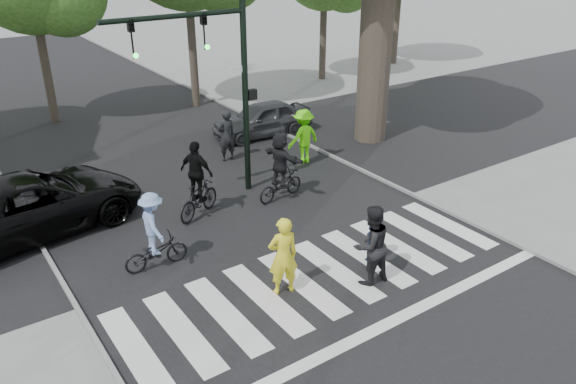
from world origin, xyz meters
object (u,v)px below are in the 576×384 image
at_px(pedestrian_woman, 283,256).
at_px(pedestrian_child, 375,240).
at_px(traffic_signal, 218,69).
at_px(car_grey, 262,119).
at_px(pedestrian_adult, 371,245).
at_px(cyclist_right, 280,170).
at_px(cyclist_left, 154,236).
at_px(car_suv, 31,204).
at_px(cyclist_mid, 198,186).

distance_m(pedestrian_woman, pedestrian_child, 2.60).
distance_m(traffic_signal, car_grey, 6.52).
height_order(pedestrian_adult, cyclist_right, cyclist_right).
height_order(cyclist_right, car_grey, cyclist_right).
xyz_separation_m(cyclist_left, car_suv, (-1.98, 3.55, -0.04)).
bearing_deg(car_suv, cyclist_right, -117.24).
height_order(pedestrian_child, cyclist_mid, cyclist_mid).
xyz_separation_m(traffic_signal, cyclist_right, (1.28, -1.16, -2.95)).
bearing_deg(car_suv, cyclist_left, -160.57).
relative_size(pedestrian_woman, cyclist_left, 0.95).
relative_size(pedestrian_woman, cyclist_mid, 0.84).
xyz_separation_m(pedestrian_adult, cyclist_mid, (-1.73, 5.21, -0.05)).
relative_size(car_suv, car_grey, 1.48).
distance_m(cyclist_left, cyclist_mid, 2.77).
bearing_deg(cyclist_mid, pedestrian_adult, -71.59).
height_order(pedestrian_woman, cyclist_mid, cyclist_mid).
xyz_separation_m(pedestrian_woman, pedestrian_child, (2.57, -0.19, -0.35)).
bearing_deg(pedestrian_woman, pedestrian_child, -170.24).
distance_m(pedestrian_child, car_suv, 9.04).
bearing_deg(car_grey, pedestrian_child, -13.05).
height_order(pedestrian_woman, car_grey, pedestrian_woman).
distance_m(pedestrian_child, cyclist_left, 5.28).
xyz_separation_m(traffic_signal, cyclist_left, (-3.31, -2.63, -3.05)).
bearing_deg(cyclist_mid, pedestrian_child, -62.18).
bearing_deg(pedestrian_adult, cyclist_right, -96.38).
bearing_deg(pedestrian_child, cyclist_mid, -73.24).
bearing_deg(car_suv, traffic_signal, -109.54).
xyz_separation_m(pedestrian_child, cyclist_left, (-4.49, 2.77, 0.26)).
height_order(cyclist_mid, cyclist_right, cyclist_mid).
xyz_separation_m(cyclist_left, cyclist_mid, (2.06, 1.84, 0.07)).
relative_size(pedestrian_child, car_suv, 0.20).
relative_size(cyclist_left, cyclist_right, 0.93).
height_order(pedestrian_adult, cyclist_left, cyclist_left).
height_order(pedestrian_child, cyclist_right, cyclist_right).
relative_size(cyclist_left, car_suv, 0.34).
distance_m(pedestrian_woman, car_grey, 10.70).
height_order(pedestrian_child, cyclist_left, cyclist_left).
relative_size(pedestrian_woman, car_grey, 0.47).
relative_size(pedestrian_woman, pedestrian_adult, 0.97).
bearing_deg(cyclist_right, car_grey, 62.99).
distance_m(pedestrian_adult, cyclist_right, 4.90).
bearing_deg(pedestrian_adult, cyclist_left, -38.55).
height_order(pedestrian_woman, cyclist_left, cyclist_left).
height_order(traffic_signal, pedestrian_child, traffic_signal).
bearing_deg(cyclist_left, car_grey, 42.70).
xyz_separation_m(pedestrian_child, pedestrian_adult, (-0.70, -0.60, 0.38)).
height_order(pedestrian_woman, car_suv, pedestrian_woman).
height_order(traffic_signal, car_suv, traffic_signal).
bearing_deg(pedestrian_woman, traffic_signal, -90.96).
bearing_deg(cyclist_left, cyclist_right, 17.78).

